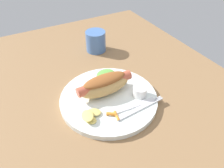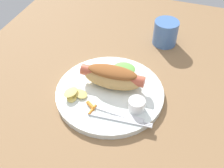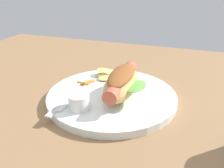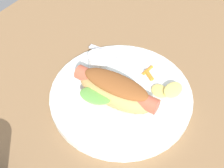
% 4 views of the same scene
% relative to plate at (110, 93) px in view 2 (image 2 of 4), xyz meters
% --- Properties ---
extents(ground_plane, '(1.20, 0.90, 0.02)m').
position_rel_plate_xyz_m(ground_plane, '(-0.02, 0.01, -0.02)').
color(ground_plane, olive).
extents(plate, '(0.28, 0.28, 0.02)m').
position_rel_plate_xyz_m(plate, '(0.00, 0.00, 0.00)').
color(plate, white).
rests_on(plate, ground_plane).
extents(hot_dog, '(0.09, 0.17, 0.06)m').
position_rel_plate_xyz_m(hot_dog, '(0.02, 0.00, 0.04)').
color(hot_dog, tan).
rests_on(hot_dog, plate).
extents(sauce_ramekin, '(0.04, 0.04, 0.03)m').
position_rel_plate_xyz_m(sauce_ramekin, '(-0.04, -0.08, 0.02)').
color(sauce_ramekin, white).
rests_on(sauce_ramekin, plate).
extents(fork, '(0.02, 0.16, 0.00)m').
position_rel_plate_xyz_m(fork, '(-0.08, -0.05, 0.01)').
color(fork, silver).
rests_on(fork, plate).
extents(knife, '(0.02, 0.14, 0.00)m').
position_rel_plate_xyz_m(knife, '(-0.07, -0.04, 0.01)').
color(knife, silver).
rests_on(knife, plate).
extents(chips_pile, '(0.06, 0.07, 0.02)m').
position_rel_plate_xyz_m(chips_pile, '(-0.05, 0.08, 0.02)').
color(chips_pile, '#DFCA69').
rests_on(chips_pile, plate).
extents(carrot_garnish, '(0.04, 0.03, 0.01)m').
position_rel_plate_xyz_m(carrot_garnish, '(-0.07, 0.02, 0.01)').
color(carrot_garnish, orange).
rests_on(carrot_garnish, plate).
extents(drinking_cup, '(0.08, 0.08, 0.08)m').
position_rel_plate_xyz_m(drinking_cup, '(0.28, -0.09, 0.03)').
color(drinking_cup, '#4770B2').
rests_on(drinking_cup, ground_plane).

